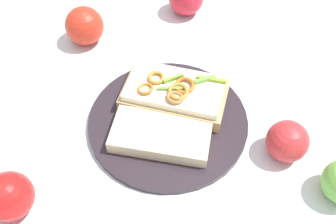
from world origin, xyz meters
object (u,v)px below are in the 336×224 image
object	(u,v)px
plate	(168,121)
bread_slice_side	(161,135)
apple_2	(287,141)
apple_3	(84,26)
sandwich	(175,93)
apple_1	(9,196)

from	to	relation	value
plate	bread_slice_side	bearing A→B (deg)	-124.35
apple_2	apple_3	bearing A→B (deg)	122.98
bread_slice_side	apple_3	world-z (taller)	apple_3
sandwich	apple_3	xyz separation A→B (m)	(-0.11, 0.22, 0.01)
apple_1	apple_2	xyz separation A→B (m)	(0.43, -0.05, -0.00)
sandwich	bread_slice_side	distance (m)	0.09
bread_slice_side	apple_2	world-z (taller)	apple_2
sandwich	apple_1	distance (m)	0.31
bread_slice_side	apple_2	xyz separation A→B (m)	(0.18, -0.08, 0.01)
plate	sandwich	xyz separation A→B (m)	(0.02, 0.04, 0.03)
apple_2	plate	bearing A→B (deg)	142.90
bread_slice_side	apple_2	bearing A→B (deg)	5.56
apple_2	bread_slice_side	bearing A→B (deg)	155.55
sandwich	apple_3	world-z (taller)	apple_3
plate	apple_2	xyz separation A→B (m)	(0.16, -0.12, 0.03)
sandwich	apple_1	world-z (taller)	apple_1
plate	apple_2	world-z (taller)	apple_2
plate	bread_slice_side	xyz separation A→B (m)	(-0.02, -0.04, 0.02)
sandwich	apple_3	distance (m)	0.25
apple_2	apple_3	xyz separation A→B (m)	(-0.25, 0.38, 0.01)
plate	apple_2	size ratio (longest dim) A/B	4.05
bread_slice_side	apple_3	distance (m)	0.30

